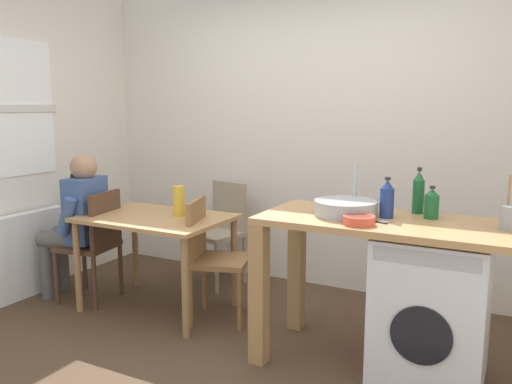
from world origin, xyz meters
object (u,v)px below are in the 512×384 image
Objects in this scene: seated_person at (77,218)px; chair_opposite at (211,253)px; washing_machine at (431,308)px; utensil_crock at (511,217)px; bottle_tall_green at (387,199)px; vase at (179,201)px; mixing_bowl at (359,220)px; bottle_clear_small at (432,204)px; chair_person_seat at (95,240)px; chair_spare_by_wall at (222,227)px; dining_table at (156,228)px; bottle_squat_brown at (418,193)px.

chair_opposite is at bearing -92.11° from seated_person.
chair_opposite is 1.59m from washing_machine.
washing_machine is at bearing -171.90° from utensil_crock.
bottle_tall_green is at bearing -97.77° from seated_person.
vase is (-1.91, 0.22, 0.43)m from washing_machine.
mixing_bowl reaches higher than washing_machine.
bottle_clear_small is at bearing 166.99° from utensil_crock.
chair_spare_by_wall is at bearing -46.48° from chair_person_seat.
vase is at bearing 177.90° from bottle_clear_small.
mixing_bowl is 0.60× the size of utensil_crock.
seated_person is at bearing 59.35° from chair_spare_by_wall.
dining_table is 1.22× the size of chair_opposite.
utensil_crock is (0.52, -0.22, -0.06)m from bottle_squat_brown.
chair_person_seat is 3.18× the size of bottle_squat_brown.
seated_person is 1.40× the size of washing_machine.
chair_spare_by_wall is (0.12, 0.77, -0.14)m from dining_table.
chair_spare_by_wall is 0.75× the size of seated_person.
bottle_tall_green is (2.32, 0.02, 0.52)m from chair_person_seat.
mixing_bowl is 0.78× the size of vase.
chair_person_seat is 3.91× the size of vase.
bottle_tall_green is (2.48, 0.05, 0.36)m from seated_person.
dining_table is at bearing -179.09° from bottle_clear_small.
chair_opposite is 3.00× the size of utensil_crock.
chair_spare_by_wall reaches higher than dining_table.
washing_machine is at bearing -99.56° from chair_person_seat.
bottle_clear_small is (-0.05, 0.15, 0.58)m from washing_machine.
chair_spare_by_wall reaches higher than washing_machine.
mixing_bowl is at bearing -116.23° from bottle_squat_brown.
dining_table is 3.88× the size of bottle_squat_brown.
chair_spare_by_wall is 1.97m from bottle_squat_brown.
mixing_bowl is 0.79m from utensil_crock.
bottle_tall_green reaches higher than chair_person_seat.
bottle_squat_brown is (-0.15, 0.27, 0.62)m from washing_machine.
seated_person is 6.70× the size of mixing_bowl.
chair_person_seat is 2.38m from bottle_tall_green.
vase reaches higher than washing_machine.
chair_person_seat is 2.61m from washing_machine.
bottle_clear_small is (1.89, -0.74, 0.50)m from chair_spare_by_wall.
bottle_tall_green is at bearing -98.31° from chair_person_seat.
seated_person is 4.94× the size of bottle_tall_green.
bottle_tall_green is (-0.29, 0.05, 0.60)m from washing_machine.
chair_opposite is 1.40m from bottle_tall_green.
chair_spare_by_wall is at bearing -171.21° from chair_opposite.
mixing_bowl is at bearing -104.73° from chair_person_seat.
chair_spare_by_wall is at bearing 158.64° from bottle_clear_small.
vase is at bearing 164.82° from mixing_bowl.
chair_opposite is at bearing 128.17° from chair_spare_by_wall.
seated_person is 6.23× the size of bottle_clear_small.
bottle_squat_brown reaches higher than seated_person.
seated_person is 2.41m from mixing_bowl.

